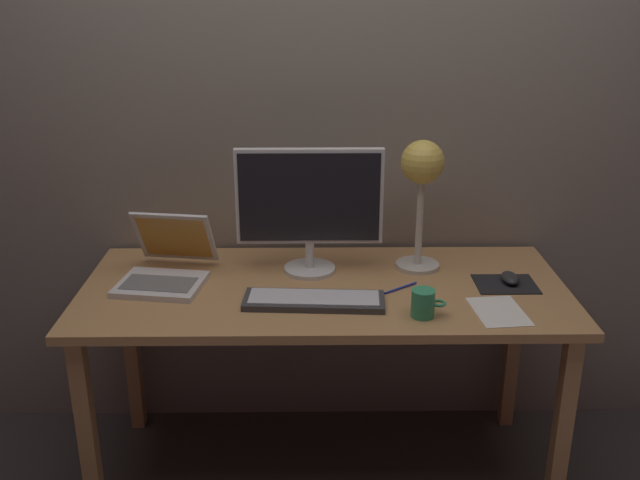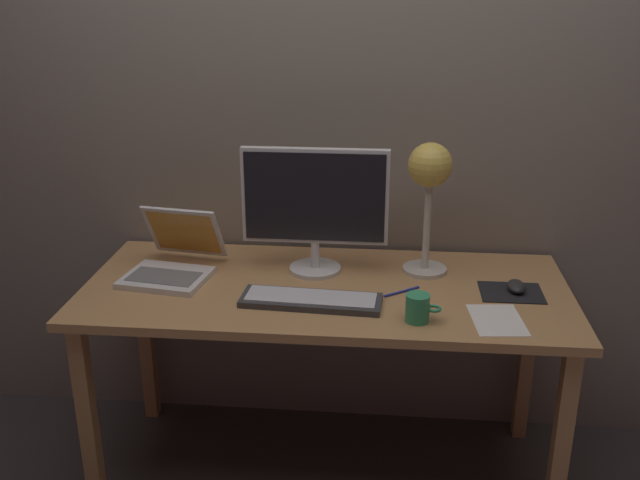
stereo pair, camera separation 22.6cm
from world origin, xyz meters
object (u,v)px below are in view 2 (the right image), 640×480
keyboard_main (311,300)px  laptop (175,255)px  desk_lamp (430,178)px  monitor (315,203)px  mouse (516,286)px  pen (402,292)px  coffee_mug (418,308)px

keyboard_main → laptop: bearing=157.2°
desk_lamp → monitor: bearing=-175.4°
laptop → mouse: 1.15m
laptop → mouse: bearing=-2.9°
keyboard_main → mouse: 0.67m
mouse → pen: bearing=-173.6°
monitor → desk_lamp: desk_lamp is taller
laptop → coffee_mug: (0.82, -0.30, -0.02)m
laptop → desk_lamp: desk_lamp is taller
laptop → desk_lamp: 0.90m
desk_lamp → mouse: desk_lamp is taller
keyboard_main → coffee_mug: 0.34m
monitor → mouse: monitor is taller
keyboard_main → coffee_mug: coffee_mug is taller
mouse → pen: mouse is taller
desk_lamp → mouse: bearing=-26.5°
desk_lamp → keyboard_main: bearing=-141.4°
monitor → keyboard_main: (0.01, -0.26, -0.23)m
keyboard_main → coffee_mug: bearing=-15.4°
laptop → desk_lamp: bearing=5.6°
coffee_mug → pen: size_ratio=0.76×
laptop → pen: bearing=-7.4°
mouse → coffee_mug: 0.40m
monitor → coffee_mug: (0.34, -0.35, -0.20)m
coffee_mug → laptop: bearing=160.1°
monitor → mouse: size_ratio=5.14×
monitor → coffee_mug: monitor is taller
keyboard_main → mouse: size_ratio=4.66×
keyboard_main → laptop: 0.54m
laptop → coffee_mug: laptop is taller
mouse → coffee_mug: size_ratio=0.90×
monitor → laptop: (-0.48, -0.05, -0.19)m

